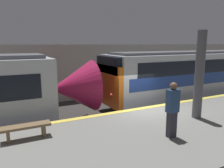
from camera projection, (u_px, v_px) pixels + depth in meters
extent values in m
plane|color=#33302D|center=(144.00, 129.00, 10.58)|extent=(120.00, 120.00, 0.00)
cube|color=slate|center=(184.00, 138.00, 8.25)|extent=(40.00, 5.09, 1.10)
cube|color=#EAD14C|center=(146.00, 108.00, 10.25)|extent=(40.00, 0.30, 0.01)
cube|color=#B2AD9E|center=(91.00, 72.00, 16.20)|extent=(50.00, 0.15, 4.01)
cylinder|color=#56565B|center=(199.00, 75.00, 8.59)|extent=(0.36, 0.36, 3.48)
cone|color=#B21E4C|center=(73.00, 87.00, 11.18)|extent=(2.20, 2.70, 2.70)
sphere|color=#F2EFCC|center=(90.00, 93.00, 11.69)|extent=(0.20, 0.20, 0.20)
cube|color=black|center=(208.00, 96.00, 16.07)|extent=(14.89, 2.43, 0.58)
cube|color=#B7BCC6|center=(210.00, 73.00, 15.76)|extent=(16.18, 2.96, 2.85)
cube|color=orange|center=(108.00, 85.00, 12.12)|extent=(0.25, 2.90, 2.28)
cube|color=black|center=(108.00, 65.00, 11.91)|extent=(0.25, 2.61, 0.91)
sphere|color=#EA4C42|center=(111.00, 95.00, 11.54)|extent=(0.18, 0.18, 0.18)
sphere|color=#EA4C42|center=(101.00, 90.00, 12.70)|extent=(0.18, 0.18, 0.18)
cube|color=#4C4C51|center=(212.00, 52.00, 15.49)|extent=(15.53, 2.13, 0.14)
cube|color=#2D2D38|center=(172.00, 125.00, 6.97)|extent=(0.28, 0.20, 0.83)
cube|color=navy|center=(173.00, 101.00, 6.83)|extent=(0.38, 0.24, 0.72)
sphere|color=brown|center=(174.00, 86.00, 6.74)|extent=(0.24, 0.24, 0.24)
cube|color=brown|center=(8.00, 136.00, 6.65)|extent=(0.10, 0.32, 0.41)
cube|color=brown|center=(44.00, 129.00, 7.12)|extent=(0.10, 0.32, 0.41)
cube|color=brown|center=(26.00, 126.00, 6.85)|extent=(1.50, 0.40, 0.08)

